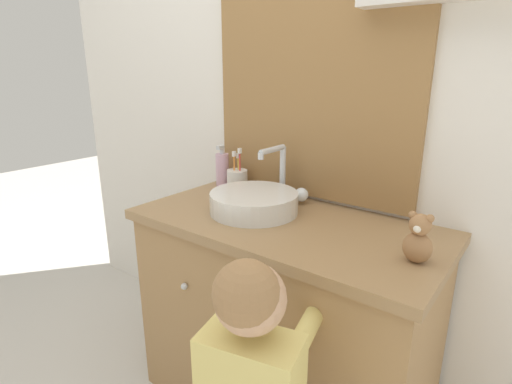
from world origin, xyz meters
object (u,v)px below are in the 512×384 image
toothbrush_holder (237,180)px  teddy_bear (418,239)px  sink_basin (255,201)px  soap_dispenser (222,169)px

toothbrush_holder → teddy_bear: bearing=-15.1°
toothbrush_holder → sink_basin: bearing=-36.3°
toothbrush_holder → soap_dispenser: toothbrush_holder is taller
teddy_bear → toothbrush_holder: bearing=164.9°
sink_basin → soap_dispenser: size_ratio=2.02×
sink_basin → toothbrush_holder: bearing=143.7°
toothbrush_holder → teddy_bear: size_ratio=1.31×
sink_basin → toothbrush_holder: (-0.23, 0.17, 0.01)m
soap_dispenser → teddy_bear: 0.95m
sink_basin → teddy_bear: sink_basin is taller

